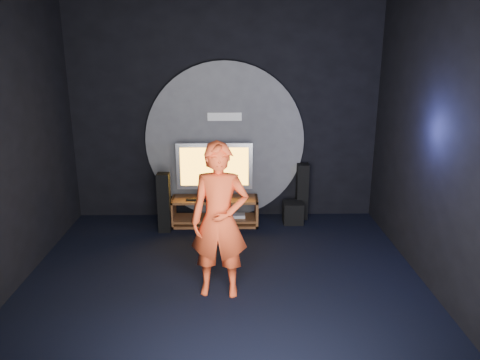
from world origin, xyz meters
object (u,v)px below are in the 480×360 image
(media_console, at_px, (215,213))
(tv, at_px, (214,168))
(player, at_px, (220,221))
(tower_speaker_left, at_px, (164,203))
(subwoofer, at_px, (293,213))
(tower_speaker_right, at_px, (302,191))

(media_console, distance_m, tv, 0.75)
(player, bearing_deg, tv, 97.92)
(tower_speaker_left, bearing_deg, subwoofer, 8.66)
(media_console, xyz_separation_m, player, (0.13, -2.18, 0.72))
(tower_speaker_left, xyz_separation_m, subwoofer, (2.06, 0.31, -0.29))
(media_console, bearing_deg, tower_speaker_left, -161.29)
(media_console, xyz_separation_m, tower_speaker_left, (-0.79, -0.27, 0.28))
(media_console, bearing_deg, tower_speaker_right, 10.37)
(media_console, distance_m, tower_speaker_left, 0.88)
(subwoofer, bearing_deg, tower_speaker_left, -171.34)
(media_console, relative_size, player, 0.76)
(subwoofer, xyz_separation_m, player, (-1.14, -2.23, 0.74))
(tv, distance_m, tower_speaker_right, 1.54)
(subwoofer, bearing_deg, tower_speaker_right, 51.48)
(tv, xyz_separation_m, subwoofer, (1.28, -0.02, -0.76))
(tower_speaker_left, distance_m, player, 2.17)
(media_console, bearing_deg, subwoofer, 2.12)
(media_console, xyz_separation_m, tv, (-0.01, 0.07, 0.74))
(tower_speaker_right, xyz_separation_m, player, (-1.32, -2.45, 0.44))
(tower_speaker_left, bearing_deg, player, -64.43)
(tower_speaker_left, height_order, tower_speaker_right, same)
(tower_speaker_right, bearing_deg, media_console, -169.63)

